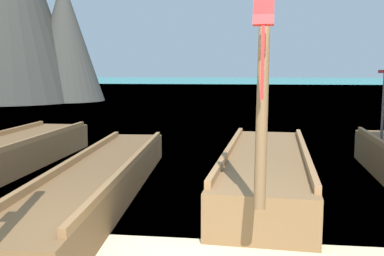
{
  "coord_description": "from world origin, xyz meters",
  "views": [
    {
      "loc": [
        0.88,
        -3.65,
        1.97
      ],
      "look_at": [
        0.0,
        3.29,
        1.05
      ],
      "focal_mm": 41.25,
      "sensor_mm": 36.0,
      "label": 1
    }
  ],
  "objects": [
    {
      "name": "sea_water",
      "position": [
        0.0,
        61.29,
        0.0
      ],
      "size": [
        120.0,
        120.0,
        0.0
      ],
      "primitive_type": "plane",
      "color": "teal",
      "rests_on": "ground"
    },
    {
      "name": "longtail_boat_turquoise_ribbon",
      "position": [
        -3.84,
        4.3,
        0.3
      ],
      "size": [
        1.19,
        6.39,
        2.41
      ],
      "color": "brown",
      "rests_on": "ground"
    },
    {
      "name": "longtail_boat_blue_ribbon",
      "position": [
        -1.35,
        2.77,
        0.28
      ],
      "size": [
        1.42,
        7.11,
        2.36
      ],
      "color": "brown",
      "rests_on": "ground"
    },
    {
      "name": "longtail_boat_red_ribbon",
      "position": [
        1.2,
        3.67,
        0.32
      ],
      "size": [
        1.66,
        5.78,
        2.91
      ],
      "color": "brown",
      "rests_on": "ground"
    }
  ]
}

